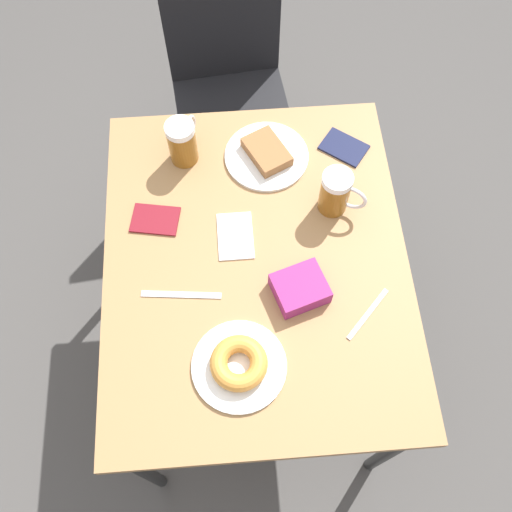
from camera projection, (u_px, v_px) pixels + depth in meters
ground_plane at (256, 345)px, 2.15m from camera, size 8.00×8.00×0.00m
table at (256, 270)px, 1.54m from camera, size 0.79×0.99×0.74m
chair at (227, 69)px, 2.01m from camera, size 0.44×0.44×0.95m
plate_with_cake at (267, 154)px, 1.62m from camera, size 0.24×0.24×0.04m
plate_with_donut at (239, 364)px, 1.34m from camera, size 0.23×0.23×0.05m
beer_mug_left at (336, 193)px, 1.49m from camera, size 0.12×0.09×0.14m
beer_mug_center at (183, 141)px, 1.57m from camera, size 0.08×0.12×0.14m
napkin_folded at (235, 236)px, 1.51m from camera, size 0.09×0.14×0.00m
fork at (368, 314)px, 1.42m from camera, size 0.12×0.13×0.00m
knife at (181, 295)px, 1.44m from camera, size 0.20×0.04×0.00m
passport_near_edge at (155, 220)px, 1.53m from camera, size 0.14×0.11×0.01m
passport_far_edge at (344, 147)px, 1.64m from camera, size 0.15×0.15×0.01m
blue_pouch at (300, 288)px, 1.42m from camera, size 0.15×0.14×0.05m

